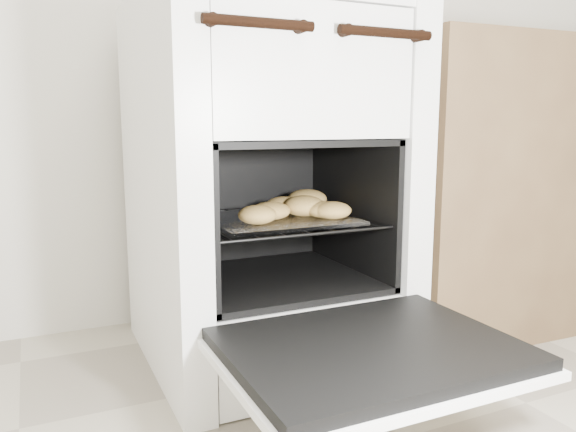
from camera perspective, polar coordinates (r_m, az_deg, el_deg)
name	(u,v)px	position (r m, az deg, el deg)	size (l,w,h in m)	color
stove	(264,188)	(1.41, -2.43, 2.82)	(0.58, 0.65, 0.90)	white
oven_door	(370,352)	(1.04, 8.32, -13.55)	(0.53, 0.41, 0.04)	black
oven_rack	(275,220)	(1.36, -1.38, -0.41)	(0.43, 0.41, 0.01)	black
foil_sheet	(278,219)	(1.34, -1.05, -0.29)	(0.33, 0.29, 0.01)	silver
baked_rolls	(299,207)	(1.36, 1.09, 0.96)	(0.33, 0.29, 0.05)	tan
counter	(494,183)	(1.87, 20.15, 3.17)	(0.83, 0.55, 0.83)	brown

